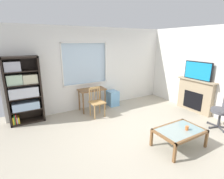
# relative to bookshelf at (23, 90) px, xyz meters

# --- Properties ---
(ground) EXTENTS (6.53, 5.74, 0.02)m
(ground) POSITION_rel_bookshelf_xyz_m (2.23, -2.13, -0.97)
(ground) COLOR #B2A893
(wall_back_with_window) EXTENTS (5.53, 0.15, 2.70)m
(wall_back_with_window) POSITION_rel_bookshelf_xyz_m (2.27, 0.24, 0.37)
(wall_back_with_window) COLOR silver
(wall_back_with_window) RESTS_ON ground
(wall_right) EXTENTS (0.12, 4.94, 2.70)m
(wall_right) POSITION_rel_bookshelf_xyz_m (5.06, -2.13, 0.39)
(wall_right) COLOR silver
(wall_right) RESTS_ON ground
(bookshelf) EXTENTS (0.90, 0.38, 1.87)m
(bookshelf) POSITION_rel_bookshelf_xyz_m (0.00, 0.00, 0.00)
(bookshelf) COLOR black
(bookshelf) RESTS_ON ground
(desk_under_window) EXTENTS (0.88, 0.48, 0.73)m
(desk_under_window) POSITION_rel_bookshelf_xyz_m (2.00, -0.11, -0.35)
(desk_under_window) COLOR brown
(desk_under_window) RESTS_ON ground
(wooden_chair) EXTENTS (0.44, 0.42, 0.90)m
(wooden_chair) POSITION_rel_bookshelf_xyz_m (1.93, -0.62, -0.49)
(wooden_chair) COLOR tan
(wooden_chair) RESTS_ON ground
(plastic_drawer_unit) EXTENTS (0.35, 0.40, 0.53)m
(plastic_drawer_unit) POSITION_rel_bookshelf_xyz_m (2.82, -0.06, -0.69)
(plastic_drawer_unit) COLOR #72ADDB
(plastic_drawer_unit) RESTS_ON ground
(fireplace) EXTENTS (0.26, 1.28, 1.07)m
(fireplace) POSITION_rel_bookshelf_xyz_m (4.90, -1.86, -0.42)
(fireplace) COLOR tan
(fireplace) RESTS_ON ground
(tv) EXTENTS (0.06, 0.91, 0.57)m
(tv) POSITION_rel_bookshelf_xyz_m (4.88, -1.86, 0.40)
(tv) COLOR black
(tv) RESTS_ON fireplace
(office_chair) EXTENTS (0.58, 0.61, 1.00)m
(office_chair) POSITION_rel_bookshelf_xyz_m (4.43, -3.03, -0.40)
(office_chair) COLOR #4C4C51
(office_chair) RESTS_ON ground
(coffee_table) EXTENTS (1.05, 0.69, 0.41)m
(coffee_table) POSITION_rel_bookshelf_xyz_m (2.79, -3.01, -0.60)
(coffee_table) COLOR #8C9E99
(coffee_table) RESTS_ON ground
(sippy_cup) EXTENTS (0.07, 0.07, 0.09)m
(sippy_cup) POSITION_rel_bookshelf_xyz_m (2.92, -3.09, -0.50)
(sippy_cup) COLOR orange
(sippy_cup) RESTS_ON coffee_table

